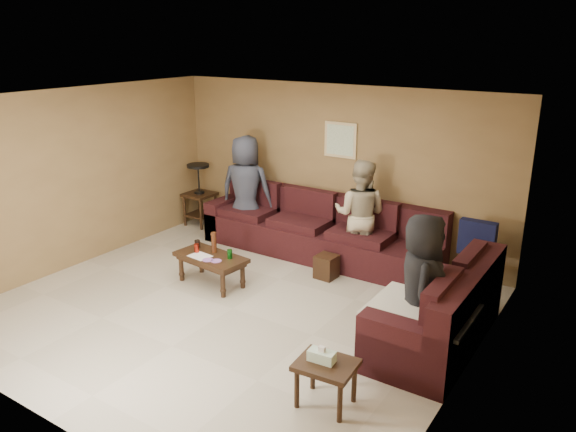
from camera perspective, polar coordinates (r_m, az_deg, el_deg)
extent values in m
plane|color=#B0A895|center=(6.95, -5.66, -9.34)|extent=(5.50, 5.50, 0.00)
cube|color=silver|center=(6.22, -6.36, 11.12)|extent=(5.50, 5.00, 0.10)
cube|color=olive|center=(8.48, 4.74, 4.80)|extent=(5.50, 0.10, 2.50)
cube|color=olive|center=(4.94, -24.73, -6.88)|extent=(5.50, 0.10, 2.50)
cube|color=olive|center=(8.43, -20.69, 3.61)|extent=(0.10, 5.00, 2.50)
cube|color=olive|center=(5.27, 17.96, -4.48)|extent=(0.10, 5.00, 2.50)
cube|color=#331114|center=(8.40, 3.08, -2.60)|extent=(3.70, 0.90, 0.45)
cube|color=#331114|center=(8.53, 4.25, 0.89)|extent=(3.70, 0.24, 0.45)
cube|color=#331114|center=(9.31, -6.13, 0.00)|extent=(0.24, 0.90, 0.63)
cube|color=#331114|center=(6.34, 14.63, -10.48)|extent=(0.90, 2.00, 0.45)
cube|color=#331114|center=(6.06, 17.93, -7.41)|extent=(0.24, 2.00, 0.45)
cube|color=#331114|center=(5.57, 11.62, -13.46)|extent=(0.90, 0.24, 0.63)
cube|color=black|center=(7.41, 18.68, -2.14)|extent=(0.45, 0.14, 0.45)
cube|color=beige|center=(5.79, 13.42, -9.26)|extent=(1.00, 0.85, 0.04)
cube|color=black|center=(7.47, -7.85, -4.18)|extent=(1.03, 0.59, 0.05)
cube|color=black|center=(7.49, -7.83, -4.55)|extent=(0.95, 0.52, 0.04)
cylinder|color=black|center=(7.72, -10.79, -5.21)|extent=(0.06, 0.06, 0.36)
cylinder|color=black|center=(7.17, -6.63, -6.90)|extent=(0.06, 0.06, 0.36)
cylinder|color=black|center=(7.93, -8.81, -4.45)|extent=(0.06, 0.06, 0.36)
cylinder|color=black|center=(7.40, -4.64, -6.02)|extent=(0.06, 0.06, 0.36)
cylinder|color=maroon|center=(7.57, -9.27, -3.24)|extent=(0.07, 0.07, 0.12)
cylinder|color=#116218|center=(7.31, -5.94, -3.87)|extent=(0.07, 0.07, 0.12)
cylinder|color=#3B1B0D|center=(7.51, -7.53, -2.68)|extent=(0.07, 0.07, 0.28)
cylinder|color=black|center=(7.72, -9.20, -2.83)|extent=(0.08, 0.08, 0.11)
cube|color=silver|center=(7.46, -8.93, -4.03)|extent=(0.30, 0.25, 0.00)
cylinder|color=#DE4E7F|center=(7.31, -8.15, -4.43)|extent=(0.14, 0.14, 0.01)
cylinder|color=#DE4E7F|center=(7.27, -7.32, -4.54)|extent=(0.14, 0.14, 0.01)
cube|color=black|center=(9.77, -8.98, 2.18)|extent=(0.48, 0.48, 0.05)
cube|color=black|center=(9.87, -8.88, 0.17)|extent=(0.42, 0.42, 0.03)
cylinder|color=black|center=(9.84, -10.46, 0.55)|extent=(0.05, 0.05, 0.55)
cylinder|color=black|center=(9.59, -8.84, 0.17)|extent=(0.05, 0.05, 0.55)
cylinder|color=black|center=(10.10, -8.96, 1.09)|extent=(0.05, 0.05, 0.55)
cylinder|color=black|center=(9.85, -7.35, 0.73)|extent=(0.05, 0.05, 0.55)
cylinder|color=black|center=(9.76, -8.99, 2.40)|extent=(0.17, 0.17, 0.03)
cylinder|color=black|center=(9.69, -9.06, 3.76)|extent=(0.03, 0.03, 0.45)
cylinder|color=black|center=(9.64, -9.13, 5.07)|extent=(0.38, 0.38, 0.05)
cube|color=black|center=(5.13, 3.90, -14.86)|extent=(0.55, 0.47, 0.05)
cylinder|color=black|center=(5.20, 0.90, -17.02)|extent=(0.05, 0.05, 0.41)
cylinder|color=black|center=(5.06, 5.29, -18.25)|extent=(0.05, 0.05, 0.41)
cylinder|color=black|center=(5.44, 2.54, -15.29)|extent=(0.05, 0.05, 0.41)
cylinder|color=black|center=(5.30, 6.74, -16.40)|extent=(0.05, 0.05, 0.41)
cube|color=white|center=(5.11, 3.45, -14.02)|extent=(0.25, 0.14, 0.10)
cube|color=silver|center=(5.07, 3.46, -13.35)|extent=(0.06, 0.04, 0.05)
cube|color=black|center=(7.69, 3.92, -5.15)|extent=(0.28, 0.28, 0.32)
cube|color=tan|center=(8.32, 5.36, 7.70)|extent=(0.52, 0.03, 0.52)
cube|color=silver|center=(8.31, 5.31, 7.68)|extent=(0.44, 0.01, 0.44)
imported|color=#2E3241|center=(8.84, -4.28, 2.72)|extent=(0.96, 0.76, 1.71)
imported|color=tan|center=(7.88, 7.32, 0.14)|extent=(0.86, 0.73, 1.56)
imported|color=black|center=(5.87, 13.37, -6.93)|extent=(0.73, 0.87, 1.52)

